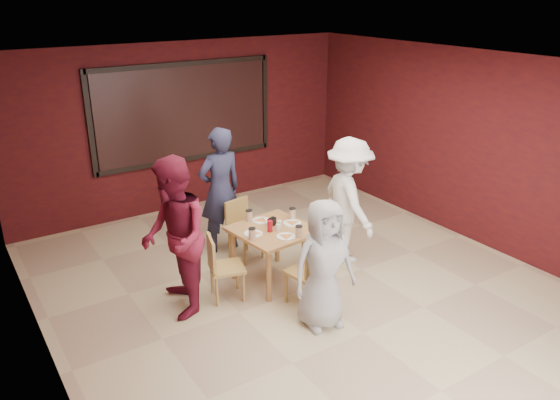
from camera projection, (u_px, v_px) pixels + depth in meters
floor at (305, 289)px, 6.95m from camera, size 7.00×7.00×0.00m
window_blinds at (185, 113)px, 9.04m from camera, size 3.00×0.02×1.50m
dining_table at (273, 235)px, 6.96m from camera, size 1.03×1.03×0.89m
chair_front at (311, 270)px, 6.44m from camera, size 0.48×0.48×0.86m
chair_back at (242, 225)px, 7.65m from camera, size 0.48×0.48×0.84m
chair_left at (221, 264)px, 6.59m from camera, size 0.50×0.50×0.84m
chair_right at (322, 235)px, 7.43m from camera, size 0.48×0.48×0.79m
diner_front at (324, 265)px, 5.99m from camera, size 0.81×0.59×1.51m
diner_back at (220, 190)px, 7.71m from camera, size 0.69×0.47×1.83m
diner_left at (174, 238)px, 6.17m from camera, size 0.92×1.07×1.89m
diner_right at (349, 200)px, 7.45m from camera, size 0.87×1.24×1.75m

